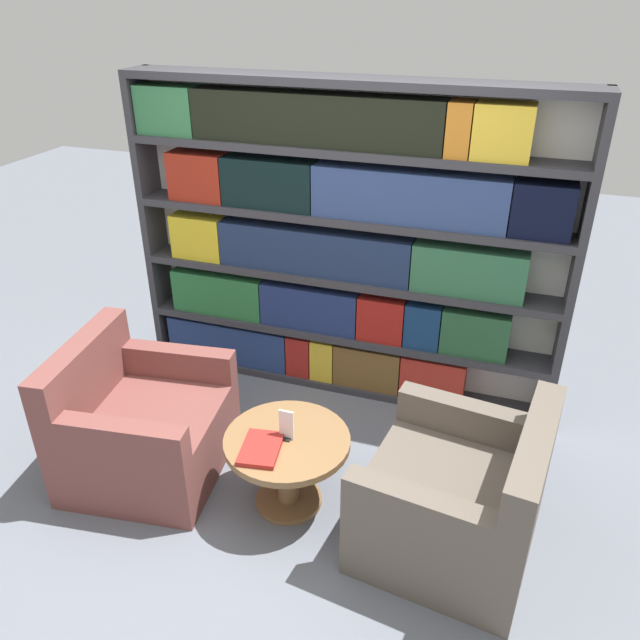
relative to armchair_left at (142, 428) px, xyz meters
The scene contains 7 objects.
ground_plane 0.91m from the armchair_left, ahead, with size 14.00×14.00×0.00m, color slate.
bookshelf 1.69m from the armchair_left, 57.49° to the left, with size 2.92×0.30×2.13m.
armchair_left is the anchor object (origin of this frame).
armchair_right 1.85m from the armchair_left, ahead, with size 0.95×0.99×0.84m.
coffee_table 0.93m from the armchair_left, ahead, with size 0.69×0.69×0.46m.
table_sign 0.96m from the armchair_left, ahead, with size 0.08×0.06×0.18m.
stray_book 0.87m from the armchair_left, ahead, with size 0.24×0.31×0.03m.
Camera 1 is at (1.08, -2.33, 2.61)m, focal length 35.00 mm.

